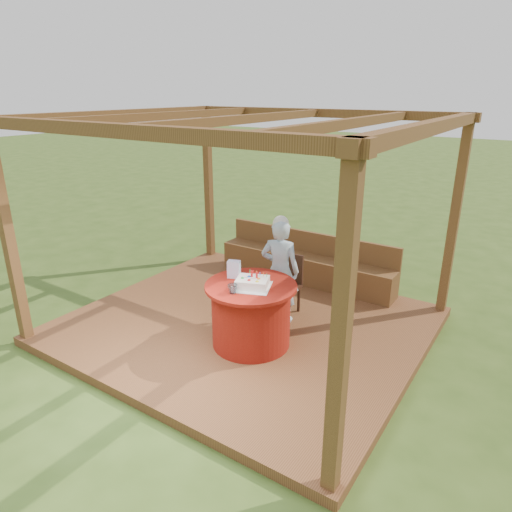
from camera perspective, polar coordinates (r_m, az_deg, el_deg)
The scene contains 10 objects.
ground at distance 6.36m, azimuth -1.26°, elevation -9.14°, with size 60.00×60.00×0.00m, color #344E1A.
deck at distance 6.33m, azimuth -1.27°, elevation -8.67°, with size 4.50×4.00×0.12m, color brown.
pergola at distance 5.60m, azimuth -1.45°, elevation 12.91°, with size 4.50×4.00×2.72m.
bench at distance 7.54m, azimuth 6.19°, elevation -1.20°, with size 3.00×0.42×0.80m.
table at distance 5.62m, azimuth -0.63°, elevation -7.27°, with size 1.11×1.11×0.80m.
chair at distance 6.41m, azimuth 3.83°, elevation -3.20°, with size 0.42×0.42×0.84m.
elderly_woman at distance 6.07m, azimuth 3.01°, elevation -1.68°, with size 0.59×0.47×1.47m.
birthday_cake at distance 5.36m, azimuth -0.46°, elevation -3.35°, with size 0.54×0.54×0.19m.
gift_bag at distance 5.62m, azimuth -2.78°, elevation -1.66°, with size 0.15×0.10×0.22m, color #EE9ACD.
drinking_glass at distance 5.21m, azimuth -2.96°, elevation -4.14°, with size 0.11×0.11×0.11m, color silver.
Camera 1 is at (3.19, -4.55, 3.10)m, focal length 32.00 mm.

